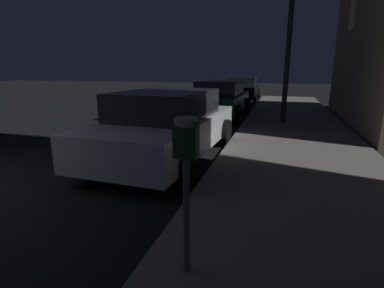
{
  "coord_description": "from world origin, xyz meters",
  "views": [
    {
      "loc": [
        5.12,
        -2.27,
        1.86
      ],
      "look_at": [
        4.14,
        1.01,
        0.99
      ],
      "focal_mm": 27.38,
      "sensor_mm": 36.0,
      "label": 1
    }
  ],
  "objects_px": {
    "car_white": "(167,125)",
    "street_lamp": "(291,15)",
    "car_green": "(221,99)",
    "car_black": "(242,89)",
    "parking_meter": "(186,159)"
  },
  "relations": [
    {
      "from": "parking_meter",
      "to": "car_black",
      "type": "height_order",
      "value": "parking_meter"
    },
    {
      "from": "car_white",
      "to": "car_green",
      "type": "xyz_separation_m",
      "value": [
        -0.0,
        5.9,
        0.0
      ]
    },
    {
      "from": "parking_meter",
      "to": "car_green",
      "type": "bearing_deg",
      "value": 99.49
    },
    {
      "from": "car_black",
      "to": "street_lamp",
      "type": "xyz_separation_m",
      "value": [
        2.42,
        -8.61,
        2.77
      ]
    },
    {
      "from": "parking_meter",
      "to": "street_lamp",
      "type": "distance_m",
      "value": 8.26
    },
    {
      "from": "car_black",
      "to": "street_lamp",
      "type": "height_order",
      "value": "street_lamp"
    },
    {
      "from": "car_black",
      "to": "car_white",
      "type": "bearing_deg",
      "value": -90.0
    },
    {
      "from": "car_black",
      "to": "car_green",
      "type": "bearing_deg",
      "value": -90.0
    },
    {
      "from": "parking_meter",
      "to": "car_white",
      "type": "bearing_deg",
      "value": 113.69
    },
    {
      "from": "parking_meter",
      "to": "car_green",
      "type": "height_order",
      "value": "parking_meter"
    },
    {
      "from": "car_white",
      "to": "car_black",
      "type": "height_order",
      "value": "same"
    },
    {
      "from": "car_black",
      "to": "street_lamp",
      "type": "bearing_deg",
      "value": -74.32
    },
    {
      "from": "car_white",
      "to": "street_lamp",
      "type": "distance_m",
      "value": 5.62
    },
    {
      "from": "car_green",
      "to": "street_lamp",
      "type": "height_order",
      "value": "street_lamp"
    },
    {
      "from": "parking_meter",
      "to": "car_white",
      "type": "relative_size",
      "value": 0.3
    }
  ]
}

